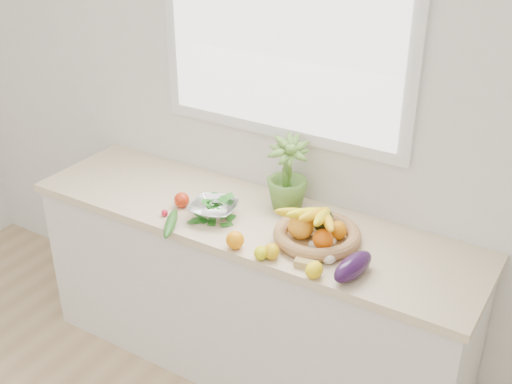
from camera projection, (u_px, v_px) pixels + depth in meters
The scene contains 20 objects.
back_wall at pixel (282, 107), 3.04m from camera, with size 4.50×0.02×2.70m, color white.
counter_cabinet at pixel (250, 296), 3.24m from camera, with size 2.20×0.58×0.86m, color silver.
countertop at pixel (249, 219), 3.03m from camera, with size 2.24×0.62×0.04m, color beige.
window_frame at pixel (282, 22), 2.84m from camera, with size 1.30×0.03×1.10m, color white.
window_pane at pixel (280, 23), 2.82m from camera, with size 1.18×0.01×0.98m, color white.
orange_loose at pixel (235, 240), 2.76m from camera, with size 0.08×0.08×0.08m, color orange.
lemon_a at pixel (261, 253), 2.69m from camera, with size 0.06×0.07×0.06m, color #D9D60B.
lemon_b at pixel (314, 270), 2.57m from camera, with size 0.07×0.09×0.07m, color yellow.
lemon_c at pixel (272, 251), 2.70m from camera, with size 0.07×0.08×0.07m, color gold.
apple at pixel (182, 200), 3.08m from camera, with size 0.07×0.07×0.07m, color red.
ginger at pixel (306, 264), 2.64m from camera, with size 0.10×0.04×0.03m, color tan.
garlic_a at pixel (314, 245), 2.76m from camera, with size 0.05×0.05×0.04m, color silver.
garlic_b at pixel (331, 241), 2.79m from camera, with size 0.05×0.05×0.04m, color silver.
garlic_c at pixel (329, 258), 2.66m from camera, with size 0.06×0.06×0.05m, color white.
eggplant at pixel (353, 267), 2.57m from camera, with size 0.09×0.24×0.09m, color #280F37.
cucumber at pixel (171, 223), 2.92m from camera, with size 0.05×0.25×0.05m, color #265418.
radish at pixel (165, 213), 3.01m from camera, with size 0.03×0.03×0.03m, color red.
potted_herb at pixel (287, 173), 3.01m from camera, with size 0.20×0.20×0.36m, color #517C2D.
fruit_basket at pixel (316, 230), 2.80m from camera, with size 0.43×0.43×0.19m.
colander_with_spinach at pixel (214, 206), 2.98m from camera, with size 0.27×0.27×0.12m.
Camera 1 is at (1.40, -0.26, 2.42)m, focal length 45.00 mm.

